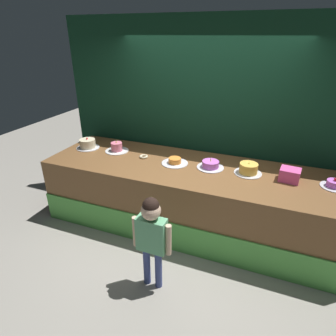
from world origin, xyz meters
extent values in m
plane|color=gray|center=(0.00, 0.00, 0.00)|extent=(12.00, 12.00, 0.00)
cube|color=brown|center=(0.00, 0.60, 0.46)|extent=(3.99, 1.20, 0.91)
cube|color=#59B24C|center=(0.00, -0.01, 0.21)|extent=(3.99, 0.02, 0.41)
cube|color=#113823|center=(0.00, 1.30, 1.38)|extent=(4.49, 0.08, 2.77)
cylinder|color=#3F4C8C|center=(-0.10, -0.60, 0.25)|extent=(0.08, 0.08, 0.49)
cylinder|color=#3F4C8C|center=(0.04, -0.60, 0.25)|extent=(0.08, 0.08, 0.49)
cube|color=#66B27F|center=(-0.03, -0.60, 0.68)|extent=(0.31, 0.14, 0.38)
cylinder|color=beige|center=(-0.21, -0.60, 0.67)|extent=(0.06, 0.06, 0.35)
cylinder|color=beige|center=(0.15, -0.60, 0.67)|extent=(0.06, 0.06, 0.35)
sphere|color=beige|center=(-0.03, -0.60, 0.97)|extent=(0.20, 0.20, 0.20)
sphere|color=black|center=(-0.03, -0.60, 1.03)|extent=(0.17, 0.17, 0.17)
cube|color=#EF54A4|center=(1.21, 0.67, 0.99)|extent=(0.25, 0.22, 0.15)
torus|color=beige|center=(-0.73, 0.66, 0.93)|extent=(0.12, 0.12, 0.03)
cylinder|color=silver|center=(-1.69, 0.68, 0.92)|extent=(0.35, 0.35, 0.01)
cylinder|color=beige|center=(-1.69, 0.68, 0.99)|extent=(0.24, 0.24, 0.13)
sphere|color=red|center=(-1.69, 0.68, 1.07)|extent=(0.03, 0.03, 0.03)
cylinder|color=white|center=(-1.21, 0.73, 0.92)|extent=(0.35, 0.35, 0.01)
cylinder|color=pink|center=(-1.21, 0.73, 0.98)|extent=(0.17, 0.17, 0.12)
cone|color=#F2E566|center=(-1.21, 0.73, 1.07)|extent=(0.02, 0.02, 0.05)
cylinder|color=silver|center=(-0.24, 0.63, 0.92)|extent=(0.36, 0.36, 0.01)
cylinder|color=orange|center=(-0.24, 0.63, 0.96)|extent=(0.17, 0.17, 0.07)
cylinder|color=silver|center=(0.24, 0.68, 0.92)|extent=(0.36, 0.36, 0.01)
cylinder|color=#CC66D8|center=(0.24, 0.68, 0.97)|extent=(0.22, 0.22, 0.09)
cone|color=#F2E566|center=(0.24, 0.68, 1.04)|extent=(0.02, 0.02, 0.06)
cylinder|color=silver|center=(0.73, 0.69, 0.92)|extent=(0.35, 0.35, 0.01)
cylinder|color=#F2BF4C|center=(0.73, 0.69, 0.99)|extent=(0.23, 0.23, 0.13)
cone|color=#F2E566|center=(0.73, 0.69, 1.06)|extent=(0.02, 0.02, 0.03)
cylinder|color=silver|center=(1.69, 0.69, 0.92)|extent=(0.29, 0.29, 0.01)
cylinder|color=#CC66D8|center=(1.69, 0.69, 0.96)|extent=(0.17, 0.17, 0.07)
sphere|color=red|center=(1.69, 0.69, 1.01)|extent=(0.04, 0.04, 0.04)
camera|label=1|loc=(0.97, -2.68, 2.52)|focal=30.34mm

